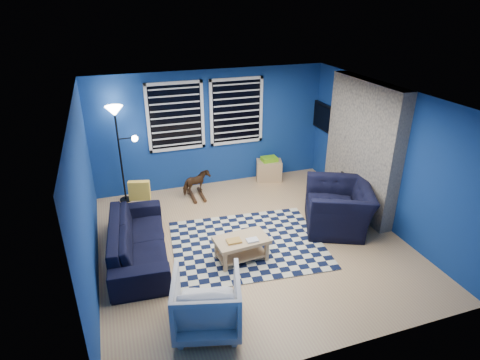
{
  "coord_description": "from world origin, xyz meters",
  "views": [
    {
      "loc": [
        -2.03,
        -5.43,
        3.86
      ],
      "look_at": [
        -0.1,
        0.3,
        1.05
      ],
      "focal_mm": 30.0,
      "sensor_mm": 36.0,
      "label": 1
    }
  ],
  "objects_px": {
    "armchair_big": "(339,207)",
    "floor_lamp": "(117,125)",
    "coffee_table": "(241,245)",
    "cabinet": "(269,170)",
    "sofa": "(138,240)",
    "rocking_horse": "(196,183)",
    "tv": "(326,118)",
    "armchair_bent": "(207,302)"
  },
  "relations": [
    {
      "from": "sofa",
      "to": "floor_lamp",
      "type": "height_order",
      "value": "floor_lamp"
    },
    {
      "from": "tv",
      "to": "armchair_bent",
      "type": "height_order",
      "value": "tv"
    },
    {
      "from": "tv",
      "to": "armchair_big",
      "type": "relative_size",
      "value": 0.8
    },
    {
      "from": "armchair_bent",
      "to": "coffee_table",
      "type": "relative_size",
      "value": 0.98
    },
    {
      "from": "rocking_horse",
      "to": "sofa",
      "type": "bearing_deg",
      "value": 118.68
    },
    {
      "from": "rocking_horse",
      "to": "floor_lamp",
      "type": "relative_size",
      "value": 0.3
    },
    {
      "from": "cabinet",
      "to": "armchair_big",
      "type": "bearing_deg",
      "value": -63.16
    },
    {
      "from": "cabinet",
      "to": "tv",
      "type": "bearing_deg",
      "value": 5.36
    },
    {
      "from": "tv",
      "to": "armchair_bent",
      "type": "xyz_separation_m",
      "value": [
        -3.63,
        -3.64,
        -1.01
      ]
    },
    {
      "from": "tv",
      "to": "rocking_horse",
      "type": "distance_m",
      "value": 3.14
    },
    {
      "from": "sofa",
      "to": "floor_lamp",
      "type": "relative_size",
      "value": 1.1
    },
    {
      "from": "coffee_table",
      "to": "floor_lamp",
      "type": "xyz_separation_m",
      "value": [
        -1.57,
        2.69,
        1.32
      ]
    },
    {
      "from": "sofa",
      "to": "armchair_bent",
      "type": "distance_m",
      "value": 1.93
    },
    {
      "from": "sofa",
      "to": "coffee_table",
      "type": "height_order",
      "value": "sofa"
    },
    {
      "from": "sofa",
      "to": "rocking_horse",
      "type": "xyz_separation_m",
      "value": [
        1.35,
        1.76,
        0.0
      ]
    },
    {
      "from": "coffee_table",
      "to": "cabinet",
      "type": "distance_m",
      "value": 3.12
    },
    {
      "from": "sofa",
      "to": "rocking_horse",
      "type": "height_order",
      "value": "sofa"
    },
    {
      "from": "rocking_horse",
      "to": "armchair_big",
      "type": "bearing_deg",
      "value": -156.32
    },
    {
      "from": "sofa",
      "to": "floor_lamp",
      "type": "xyz_separation_m",
      "value": [
        -0.05,
        2.08,
        1.3
      ]
    },
    {
      "from": "sofa",
      "to": "armchair_big",
      "type": "distance_m",
      "value": 3.51
    },
    {
      "from": "coffee_table",
      "to": "sofa",
      "type": "bearing_deg",
      "value": 158.21
    },
    {
      "from": "armchair_bent",
      "to": "rocking_horse",
      "type": "relative_size",
      "value": 1.46
    },
    {
      "from": "coffee_table",
      "to": "cabinet",
      "type": "bearing_deg",
      "value": 59.66
    },
    {
      "from": "coffee_table",
      "to": "floor_lamp",
      "type": "distance_m",
      "value": 3.39
    },
    {
      "from": "sofa",
      "to": "armchair_big",
      "type": "relative_size",
      "value": 1.74
    },
    {
      "from": "armchair_bent",
      "to": "rocking_horse",
      "type": "height_order",
      "value": "armchair_bent"
    },
    {
      "from": "tv",
      "to": "rocking_horse",
      "type": "relative_size",
      "value": 1.71
    },
    {
      "from": "coffee_table",
      "to": "floor_lamp",
      "type": "bearing_deg",
      "value": 120.33
    },
    {
      "from": "tv",
      "to": "armchair_big",
      "type": "distance_m",
      "value": 2.4
    },
    {
      "from": "armchair_big",
      "to": "coffee_table",
      "type": "xyz_separation_m",
      "value": [
        -1.97,
        -0.41,
        -0.12
      ]
    },
    {
      "from": "armchair_big",
      "to": "cabinet",
      "type": "height_order",
      "value": "armchair_big"
    },
    {
      "from": "armchair_bent",
      "to": "rocking_horse",
      "type": "bearing_deg",
      "value": -85.8
    },
    {
      "from": "rocking_horse",
      "to": "tv",
      "type": "bearing_deg",
      "value": -112.52
    },
    {
      "from": "cabinet",
      "to": "sofa",
      "type": "bearing_deg",
      "value": -129.29
    },
    {
      "from": "floor_lamp",
      "to": "tv",
      "type": "bearing_deg",
      "value": -3.24
    },
    {
      "from": "cabinet",
      "to": "floor_lamp",
      "type": "bearing_deg",
      "value": -163.13
    },
    {
      "from": "armchair_big",
      "to": "coffee_table",
      "type": "bearing_deg",
      "value": -54.42
    },
    {
      "from": "tv",
      "to": "floor_lamp",
      "type": "relative_size",
      "value": 0.51
    },
    {
      "from": "armchair_bent",
      "to": "sofa",
      "type": "bearing_deg",
      "value": -54.68
    },
    {
      "from": "armchair_big",
      "to": "floor_lamp",
      "type": "relative_size",
      "value": 0.63
    },
    {
      "from": "rocking_horse",
      "to": "coffee_table",
      "type": "height_order",
      "value": "rocking_horse"
    },
    {
      "from": "tv",
      "to": "coffee_table",
      "type": "relative_size",
      "value": 1.15
    }
  ]
}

